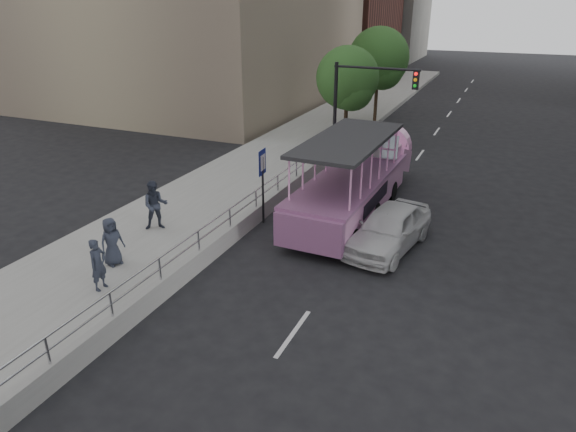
% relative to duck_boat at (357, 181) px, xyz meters
% --- Properties ---
extents(ground, '(160.00, 160.00, 0.00)m').
position_rel_duck_boat_xyz_m(ground, '(-0.00, -6.95, -1.23)').
color(ground, black).
extents(sidewalk, '(5.50, 80.00, 0.30)m').
position_rel_duck_boat_xyz_m(sidewalk, '(-5.75, 3.05, -1.08)').
color(sidewalk, '#A4A49F').
rests_on(sidewalk, ground).
extents(kerb_wall, '(0.24, 30.00, 0.36)m').
position_rel_duck_boat_xyz_m(kerb_wall, '(-3.12, -4.95, -0.75)').
color(kerb_wall, '#A3A49E').
rests_on(kerb_wall, sidewalk).
extents(guardrail, '(0.07, 22.00, 0.71)m').
position_rel_duck_boat_xyz_m(guardrail, '(-3.12, -4.95, -0.09)').
color(guardrail, '#BCBDC1').
rests_on(guardrail, kerb_wall).
extents(duck_boat, '(2.73, 10.07, 3.32)m').
position_rel_duck_boat_xyz_m(duck_boat, '(0.00, 0.00, 0.00)').
color(duck_boat, black).
rests_on(duck_boat, ground).
extents(car, '(2.52, 4.69, 1.52)m').
position_rel_duck_boat_xyz_m(car, '(2.08, -3.05, -0.48)').
color(car, silver).
rests_on(car, ground).
extents(pedestrian_near, '(0.38, 0.57, 1.56)m').
position_rel_duck_boat_xyz_m(pedestrian_near, '(-4.80, -9.56, -0.15)').
color(pedestrian_near, '#282E3C').
rests_on(pedestrian_near, sidewalk).
extents(pedestrian_mid, '(1.12, 1.08, 1.82)m').
position_rel_duck_boat_xyz_m(pedestrian_mid, '(-5.89, -5.45, -0.02)').
color(pedestrian_mid, '#282E3C').
rests_on(pedestrian_mid, sidewalk).
extents(pedestrian_far, '(0.72, 0.89, 1.57)m').
position_rel_duck_boat_xyz_m(pedestrian_far, '(-5.48, -8.23, -0.15)').
color(pedestrian_far, '#282E3C').
rests_on(pedestrian_far, sidewalk).
extents(parking_sign, '(0.09, 0.66, 2.93)m').
position_rel_duck_boat_xyz_m(parking_sign, '(-2.88, -2.81, 0.59)').
color(parking_sign, black).
rests_on(parking_sign, ground).
extents(traffic_signal, '(4.20, 0.32, 5.20)m').
position_rel_duck_boat_xyz_m(traffic_signal, '(-1.71, 5.55, 2.27)').
color(traffic_signal, black).
rests_on(traffic_signal, ground).
extents(street_tree_near, '(3.52, 3.52, 5.72)m').
position_rel_duck_boat_xyz_m(street_tree_near, '(-3.31, 8.97, 2.59)').
color(street_tree_near, '#342317').
rests_on(street_tree_near, ground).
extents(street_tree_far, '(3.97, 3.97, 6.45)m').
position_rel_duck_boat_xyz_m(street_tree_far, '(-3.11, 14.97, 3.07)').
color(street_tree_far, '#342317').
rests_on(street_tree_far, ground).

